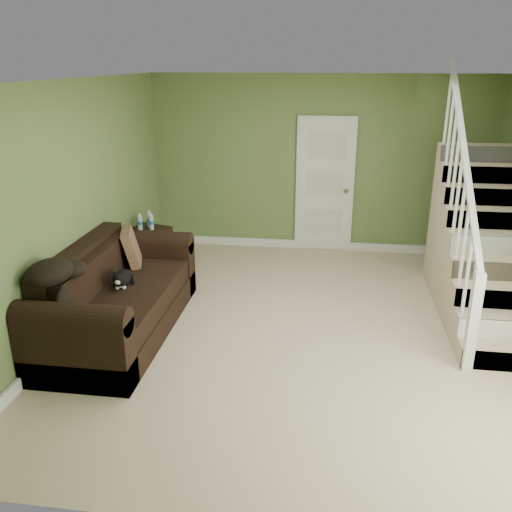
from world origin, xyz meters
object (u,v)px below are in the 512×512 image
(sofa, at_px, (116,300))
(side_table, at_px, (149,248))
(cat, at_px, (121,279))
(banana, at_px, (97,311))

(sofa, bearing_deg, side_table, 97.91)
(cat, relative_size, banana, 2.25)
(sofa, bearing_deg, banana, -83.10)
(sofa, relative_size, side_table, 2.91)
(cat, bearing_deg, banana, -98.70)
(side_table, xyz_separation_m, cat, (0.32, -1.79, 0.30))
(side_table, bearing_deg, cat, -79.78)
(banana, bearing_deg, sofa, 78.21)
(cat, bearing_deg, side_table, 90.97)
(sofa, relative_size, banana, 11.39)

